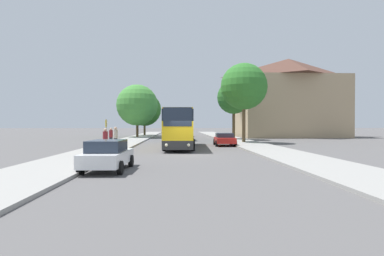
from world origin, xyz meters
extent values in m
plane|color=#565454|center=(0.00, 0.00, 0.00)|extent=(300.00, 300.00, 0.00)
cube|color=gray|center=(-7.00, 0.00, 0.07)|extent=(4.00, 120.00, 0.15)
cube|color=gray|center=(7.00, 0.00, 0.07)|extent=(4.00, 120.00, 0.15)
cube|color=tan|center=(18.77, 29.50, 5.16)|extent=(17.13, 11.46, 10.31)
pyramid|color=#513328|center=(18.77, 29.50, 12.03)|extent=(17.13, 11.46, 3.44)
cube|color=#2D2D2D|center=(-0.50, 6.26, 0.62)|extent=(2.85, 11.76, 0.70)
cube|color=yellow|center=(-0.50, 6.26, 1.73)|extent=(2.85, 11.76, 1.50)
cube|color=#232D3D|center=(-0.50, 6.26, 2.95)|extent=(2.86, 11.53, 0.95)
cube|color=yellow|center=(-0.50, 6.26, 3.49)|extent=(2.79, 11.53, 0.12)
cube|color=#232D3D|center=(-0.72, 0.39, 2.80)|extent=(2.18, 0.14, 1.45)
sphere|color=#F4EAC1|center=(-1.56, 0.40, 0.66)|extent=(0.24, 0.24, 0.24)
sphere|color=#F4EAC1|center=(0.13, 0.34, 0.66)|extent=(0.24, 0.24, 0.24)
cylinder|color=black|center=(-1.84, 2.80, 0.50)|extent=(0.34, 1.01, 1.00)
cylinder|color=black|center=(0.58, 2.71, 0.50)|extent=(0.34, 1.01, 1.00)
cylinder|color=black|center=(-1.58, 9.80, 0.50)|extent=(0.34, 1.01, 1.00)
cylinder|color=black|center=(0.84, 9.71, 0.50)|extent=(0.34, 1.01, 1.00)
cube|color=silver|center=(-0.85, 22.02, 0.62)|extent=(2.57, 10.97, 0.70)
cube|color=#285BA8|center=(-0.85, 22.02, 1.70)|extent=(2.57, 10.97, 1.44)
cube|color=#232D3D|center=(-0.85, 22.02, 2.89)|extent=(2.59, 10.75, 0.95)
cube|color=#285BA8|center=(-0.85, 22.02, 3.43)|extent=(2.52, 10.75, 0.12)
cube|color=#232D3D|center=(-0.78, 16.52, 2.74)|extent=(2.19, 0.09, 1.45)
sphere|color=#F4EAC1|center=(-1.64, 16.48, 0.66)|extent=(0.24, 0.24, 0.24)
sphere|color=#F4EAC1|center=(0.07, 16.51, 0.66)|extent=(0.24, 0.24, 0.24)
cylinder|color=black|center=(-2.03, 18.72, 0.50)|extent=(0.31, 1.00, 1.00)
cylinder|color=black|center=(0.41, 18.75, 0.50)|extent=(0.31, 1.00, 1.00)
cylinder|color=black|center=(-2.11, 25.28, 0.50)|extent=(0.31, 1.00, 1.00)
cylinder|color=black|center=(0.33, 25.31, 0.50)|extent=(0.31, 1.00, 1.00)
cube|color=#238942|center=(-0.48, 36.74, 0.62)|extent=(2.59, 11.78, 0.70)
cube|color=silver|center=(-0.48, 36.74, 1.74)|extent=(2.59, 11.78, 1.53)
cube|color=#232D3D|center=(-0.48, 36.74, 2.98)|extent=(2.61, 11.55, 0.95)
cube|color=silver|center=(-0.48, 36.74, 3.51)|extent=(2.54, 11.55, 0.12)
cube|color=#232D3D|center=(-0.42, 30.83, 2.83)|extent=(2.22, 0.08, 1.45)
sphere|color=#F4EAC1|center=(-1.28, 30.80, 0.66)|extent=(0.24, 0.24, 0.24)
sphere|color=#F4EAC1|center=(0.45, 30.82, 0.66)|extent=(0.24, 0.24, 0.24)
cylinder|color=black|center=(-1.67, 33.20, 0.50)|extent=(0.31, 1.00, 1.00)
cylinder|color=black|center=(0.79, 33.22, 0.50)|extent=(0.31, 1.00, 1.00)
cylinder|color=black|center=(-1.75, 40.25, 0.50)|extent=(0.31, 1.00, 1.00)
cylinder|color=black|center=(0.71, 40.28, 0.50)|extent=(0.31, 1.00, 1.00)
cube|color=silver|center=(-4.09, -7.63, 0.62)|extent=(1.89, 4.10, 0.61)
cube|color=#232D3D|center=(-4.09, -7.79, 1.20)|extent=(1.62, 2.15, 0.55)
cylinder|color=black|center=(-4.93, -6.35, 0.31)|extent=(0.22, 0.63, 0.62)
cylinder|color=black|center=(-3.17, -6.41, 0.31)|extent=(0.22, 0.63, 0.62)
cylinder|color=black|center=(-5.01, -8.86, 0.31)|extent=(0.22, 0.63, 0.62)
cylinder|color=black|center=(-3.25, -8.91, 0.31)|extent=(0.22, 0.63, 0.62)
cube|color=red|center=(4.16, 8.51, 0.59)|extent=(2.05, 4.06, 0.55)
cube|color=#232D3D|center=(4.16, 8.67, 1.09)|extent=(1.75, 2.13, 0.46)
cylinder|color=black|center=(5.07, 7.24, 0.31)|extent=(0.22, 0.63, 0.62)
cylinder|color=black|center=(3.16, 7.30, 0.31)|extent=(0.22, 0.63, 0.62)
cylinder|color=black|center=(5.15, 9.71, 0.31)|extent=(0.22, 0.63, 0.62)
cylinder|color=black|center=(3.25, 9.78, 0.31)|extent=(0.22, 0.63, 0.62)
cylinder|color=gray|center=(-6.61, 2.69, 1.41)|extent=(0.08, 0.08, 2.52)
cube|color=yellow|center=(-6.61, 2.69, 2.32)|extent=(0.03, 0.45, 0.60)
cylinder|color=#23232D|center=(-7.09, 6.56, 0.57)|extent=(0.30, 0.30, 0.83)
cylinder|color=maroon|center=(-7.09, 6.56, 1.33)|extent=(0.36, 0.36, 0.69)
sphere|color=tan|center=(-7.09, 6.56, 1.78)|extent=(0.22, 0.22, 0.22)
cylinder|color=#23232D|center=(-5.99, -0.19, 0.58)|extent=(0.30, 0.30, 0.85)
cylinder|color=maroon|center=(-5.99, -0.19, 1.36)|extent=(0.36, 0.36, 0.71)
sphere|color=tan|center=(-5.99, -0.19, 1.83)|extent=(0.23, 0.23, 0.23)
cylinder|color=#23232D|center=(-6.06, 3.73, 0.60)|extent=(0.30, 0.30, 0.89)
cylinder|color=#B2A899|center=(-6.06, 3.73, 1.41)|extent=(0.36, 0.36, 0.74)
sphere|color=tan|center=(-6.06, 3.73, 1.91)|extent=(0.24, 0.24, 0.24)
cylinder|color=brown|center=(-7.00, 34.67, 1.42)|extent=(0.40, 0.40, 2.54)
sphere|color=#286023|center=(-7.00, 34.67, 5.03)|extent=(6.25, 6.25, 6.25)
cylinder|color=#513D23|center=(-7.37, 27.24, 1.50)|extent=(0.40, 0.40, 2.70)
sphere|color=#428938|center=(-7.37, 27.24, 5.38)|extent=(6.75, 6.75, 6.75)
cylinder|color=#513D23|center=(7.29, 20.15, 2.23)|extent=(0.40, 0.40, 4.16)
sphere|color=#286023|center=(7.29, 20.15, 6.09)|extent=(4.75, 4.75, 4.75)
cylinder|color=brown|center=(7.09, 12.67, 2.39)|extent=(0.40, 0.40, 4.48)
sphere|color=#2D7028|center=(7.09, 12.67, 6.69)|extent=(5.48, 5.48, 5.48)
camera|label=1|loc=(-0.69, -22.31, 2.25)|focal=28.00mm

